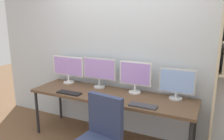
{
  "coord_description": "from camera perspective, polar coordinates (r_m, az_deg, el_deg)",
  "views": [
    {
      "loc": [
        1.33,
        -2.15,
        1.85
      ],
      "look_at": [
        0.0,
        0.65,
        1.09
      ],
      "focal_mm": 35.84,
      "sensor_mm": 36.0,
      "label": 1
    }
  ],
  "objects": [
    {
      "name": "wall_back",
      "position": [
        3.48,
        2.61,
        4.67
      ],
      "size": [
        4.81,
        0.1,
        2.6
      ],
      "color": "silver",
      "rests_on": "ground_plane"
    },
    {
      "name": "monitor_center_left",
      "position": [
        3.48,
        -3.25,
        -0.15
      ],
      "size": [
        0.56,
        0.18,
        0.47
      ],
      "color": "silver",
      "rests_on": "desk"
    },
    {
      "name": "desk",
      "position": [
        3.27,
        -0.38,
        -6.99
      ],
      "size": [
        2.41,
        0.68,
        0.74
      ],
      "color": "brown",
      "rests_on": "ground_plane"
    },
    {
      "name": "monitor_far_right",
      "position": [
        3.12,
        16.2,
        -3.22
      ],
      "size": [
        0.48,
        0.18,
        0.42
      ],
      "color": "silver",
      "rests_on": "desk"
    },
    {
      "name": "monitor_center_right",
      "position": [
        3.25,
        5.94,
        -1.43
      ],
      "size": [
        0.48,
        0.18,
        0.46
      ],
      "color": "silver",
      "rests_on": "desk"
    },
    {
      "name": "keyboard_right",
      "position": [
        2.85,
        7.88,
        -9.01
      ],
      "size": [
        0.35,
        0.13,
        0.02
      ],
      "primitive_type": "cube",
      "color": "#38383D",
      "rests_on": "desk"
    },
    {
      "name": "computer_mouse",
      "position": [
        2.96,
        2.37,
        -7.93
      ],
      "size": [
        0.06,
        0.1,
        0.03
      ],
      "primitive_type": "ellipsoid",
      "color": "#38383D",
      "rests_on": "desk"
    },
    {
      "name": "keyboard_left",
      "position": [
        3.33,
        -10.88,
        -5.74
      ],
      "size": [
        0.37,
        0.13,
        0.02
      ],
      "primitive_type": "cube",
      "color": "black",
      "rests_on": "desk"
    },
    {
      "name": "monitor_far_left",
      "position": [
        3.79,
        -11.12,
        0.59
      ],
      "size": [
        0.59,
        0.18,
        0.45
      ],
      "color": "silver",
      "rests_on": "desk"
    }
  ]
}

